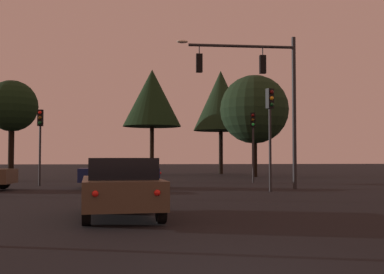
# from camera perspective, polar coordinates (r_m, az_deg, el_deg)

# --- Properties ---
(ground_plane) EXTENTS (168.00, 168.00, 0.00)m
(ground_plane) POSITION_cam_1_polar(r_m,az_deg,el_deg) (30.68, -4.72, -5.33)
(ground_plane) COLOR black
(ground_plane) RESTS_ON ground
(traffic_signal_mast_arm) EXTENTS (5.92, 0.39, 7.51)m
(traffic_signal_mast_arm) POSITION_cam_1_polar(r_m,az_deg,el_deg) (23.85, 8.45, 6.21)
(traffic_signal_mast_arm) COLOR #232326
(traffic_signal_mast_arm) RESTS_ON ground
(traffic_light_corner_right) EXTENTS (0.35, 0.38, 4.29)m
(traffic_light_corner_right) POSITION_cam_1_polar(r_m,az_deg,el_deg) (29.45, 7.29, 0.48)
(traffic_light_corner_right) COLOR #232326
(traffic_light_corner_right) RESTS_ON ground
(traffic_light_median) EXTENTS (0.37, 0.39, 4.66)m
(traffic_light_median) POSITION_cam_1_polar(r_m,az_deg,el_deg) (21.90, 9.30, 2.15)
(traffic_light_median) COLOR #232326
(traffic_light_median) RESTS_ON ground
(traffic_light_far_side) EXTENTS (0.31, 0.35, 4.16)m
(traffic_light_far_side) POSITION_cam_1_polar(r_m,az_deg,el_deg) (27.40, -17.65, 0.62)
(traffic_light_far_side) COLOR #232326
(traffic_light_far_side) RESTS_ON ground
(car_nearside_lane) EXTENTS (2.24, 4.14, 1.52)m
(car_nearside_lane) POSITION_cam_1_polar(r_m,az_deg,el_deg) (12.38, -8.47, -5.84)
(car_nearside_lane) COLOR #473828
(car_nearside_lane) RESTS_ON ground
(car_crossing_left) EXTENTS (4.07, 1.72, 1.52)m
(car_crossing_left) POSITION_cam_1_polar(r_m,az_deg,el_deg) (24.45, -8.53, -4.18)
(car_crossing_left) COLOR #0F1947
(car_crossing_left) RESTS_ON ground
(tree_behind_sign) EXTENTS (5.18, 5.18, 9.40)m
(tree_behind_sign) POSITION_cam_1_polar(r_m,az_deg,el_deg) (42.79, -4.78, 4.64)
(tree_behind_sign) COLOR black
(tree_behind_sign) RESTS_ON ground
(tree_left_far) EXTENTS (5.46, 5.46, 8.12)m
(tree_left_far) POSITION_cam_1_polar(r_m,az_deg,el_deg) (38.48, 7.43, 3.27)
(tree_left_far) COLOR black
(tree_left_far) RESTS_ON ground
(tree_center_horizon) EXTENTS (3.38, 3.38, 6.64)m
(tree_center_horizon) POSITION_cam_1_polar(r_m,az_deg,el_deg) (33.72, -20.68, 3.42)
(tree_center_horizon) COLOR black
(tree_center_horizon) RESTS_ON ground
(tree_right_cluster) EXTENTS (5.17, 5.17, 9.73)m
(tree_right_cluster) POSITION_cam_1_polar(r_m,az_deg,el_deg) (45.16, 3.45, 4.33)
(tree_right_cluster) COLOR black
(tree_right_cluster) RESTS_ON ground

